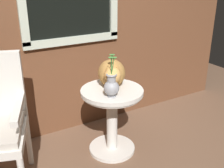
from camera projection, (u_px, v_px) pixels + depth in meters
ground_plane at (102, 167)px, 2.31m from camera, size 6.00×6.00×0.00m
wicker_side_table at (112, 110)px, 2.39m from camera, size 0.53×0.53×0.60m
cat at (112, 73)px, 2.33m from camera, size 0.33×0.51×0.24m
pewter_vase_with_ivy at (112, 85)px, 2.15m from camera, size 0.12×0.14×0.33m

